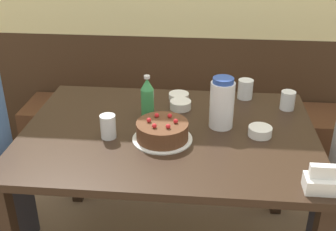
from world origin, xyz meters
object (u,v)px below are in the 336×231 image
(soju_bottle, at_px, (147,98))
(glass_water_tall, at_px, (108,126))
(bench_seat, at_px, (180,139))
(napkin_holder, at_px, (321,181))
(glass_shot_small, at_px, (288,100))
(birthday_cake, at_px, (162,131))
(bowl_rice_small, at_px, (179,96))
(bowl_side_dish, at_px, (260,131))
(glass_tumbler_short, at_px, (245,89))
(bowl_soup_white, at_px, (180,105))
(water_pitcher, at_px, (222,103))

(soju_bottle, xyz_separation_m, glass_water_tall, (-0.14, -0.21, -0.05))
(bench_seat, height_order, soju_bottle, soju_bottle)
(napkin_holder, bearing_deg, glass_shot_small, 90.81)
(birthday_cake, distance_m, bowl_rice_small, 0.44)
(bench_seat, bearing_deg, napkin_holder, -64.94)
(birthday_cake, xyz_separation_m, bowl_side_dish, (0.42, 0.07, -0.02))
(bench_seat, distance_m, glass_tumbler_short, 0.80)
(bowl_rice_small, bearing_deg, glass_tumbler_short, 6.46)
(bowl_soup_white, bearing_deg, bench_seat, 93.51)
(soju_bottle, height_order, bowl_side_dish, soju_bottle)
(soju_bottle, distance_m, glass_water_tall, 0.26)
(glass_tumbler_short, bearing_deg, water_pitcher, -111.76)
(birthday_cake, height_order, glass_tumbler_short, same)
(bowl_soup_white, bearing_deg, glass_tumbler_short, 26.24)
(soju_bottle, xyz_separation_m, glass_shot_small, (0.67, 0.15, -0.05))
(napkin_holder, relative_size, bowl_rice_small, 1.05)
(bowl_side_dish, bearing_deg, bench_seat, 115.57)
(soju_bottle, distance_m, napkin_holder, 0.86)
(bench_seat, height_order, glass_tumbler_short, glass_tumbler_short)
(water_pitcher, bearing_deg, glass_water_tall, -162.92)
(bench_seat, xyz_separation_m, bowl_rice_small, (0.02, -0.48, 0.53))
(glass_tumbler_short, bearing_deg, napkin_holder, -75.11)
(napkin_holder, height_order, bowl_side_dish, napkin_holder)
(birthday_cake, relative_size, soju_bottle, 1.24)
(bench_seat, distance_m, bowl_soup_white, 0.81)
(bench_seat, distance_m, water_pitcher, 1.02)
(water_pitcher, relative_size, napkin_holder, 2.14)
(bench_seat, xyz_separation_m, glass_tumbler_short, (0.36, -0.44, 0.57))
(birthday_cake, height_order, bowl_rice_small, birthday_cake)
(birthday_cake, bearing_deg, bowl_side_dish, 10.02)
(bench_seat, distance_m, glass_water_tall, 1.11)
(birthday_cake, xyz_separation_m, bowl_rice_small, (0.04, 0.44, -0.03))
(napkin_holder, distance_m, glass_tumbler_short, 0.81)
(water_pitcher, relative_size, bowl_rice_small, 2.25)
(soju_bottle, xyz_separation_m, glass_tumbler_short, (0.47, 0.26, -0.05))
(glass_water_tall, bearing_deg, water_pitcher, 17.08)
(bowl_rice_small, bearing_deg, soju_bottle, -120.38)
(bowl_soup_white, xyz_separation_m, glass_tumbler_short, (0.33, 0.16, 0.03))
(glass_shot_small, bearing_deg, napkin_holder, -89.19)
(water_pitcher, height_order, soju_bottle, water_pitcher)
(soju_bottle, bearing_deg, glass_water_tall, -123.71)
(glass_water_tall, relative_size, glass_tumbler_short, 1.05)
(birthday_cake, relative_size, water_pitcher, 1.10)
(birthday_cake, bearing_deg, glass_tumbler_short, 51.11)
(napkin_holder, bearing_deg, bench_seat, 115.06)
(bench_seat, relative_size, soju_bottle, 9.94)
(glass_tumbler_short, bearing_deg, birthday_cake, -128.89)
(soju_bottle, relative_size, napkin_holder, 1.91)
(napkin_holder, distance_m, glass_shot_small, 0.67)
(water_pitcher, distance_m, bowl_side_dish, 0.21)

